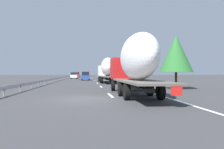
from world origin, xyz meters
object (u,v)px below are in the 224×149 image
object	(u,v)px
car_blue_sedan	(86,76)
car_white_van	(74,76)
truck_trailing	(135,62)
car_red_compact	(77,75)
truck_lead	(107,69)
road_sign	(113,71)

from	to	relation	value
car_blue_sedan	car_white_van	distance (m)	13.23
truck_trailing	car_white_van	size ratio (longest dim) A/B	3.20
truck_trailing	car_blue_sedan	bearing A→B (deg)	6.01
truck_trailing	car_red_compact	size ratio (longest dim) A/B	2.81
truck_lead	road_sign	size ratio (longest dim) A/B	4.74
truck_trailing	car_white_van	bearing A→B (deg)	8.32
truck_lead	car_red_compact	size ratio (longest dim) A/B	3.02
car_red_compact	road_sign	size ratio (longest dim) A/B	1.57
truck_trailing	car_red_compact	xyz separation A→B (m)	(75.95, 7.15, -1.56)
car_white_van	truck_lead	bearing A→B (deg)	-164.93
truck_trailing	car_white_van	distance (m)	48.91
car_blue_sedan	road_sign	distance (m)	7.53
truck_lead	car_blue_sedan	size ratio (longest dim) A/B	3.28
truck_trailing	car_white_van	xyz separation A→B (m)	(48.37, 7.07, -1.61)
truck_trailing	car_white_van	world-z (taller)	truck_trailing
truck_lead	truck_trailing	world-z (taller)	truck_trailing
car_blue_sedan	car_red_compact	xyz separation A→B (m)	(40.37, 3.40, 0.00)
car_blue_sedan	road_sign	xyz separation A→B (m)	(2.93, -6.84, 1.10)
truck_lead	car_red_compact	xyz separation A→B (m)	(53.83, 7.15, -1.44)
truck_lead	car_red_compact	world-z (taller)	truck_lead
car_red_compact	car_white_van	world-z (taller)	car_red_compact
car_blue_sedan	truck_trailing	bearing A→B (deg)	-173.99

